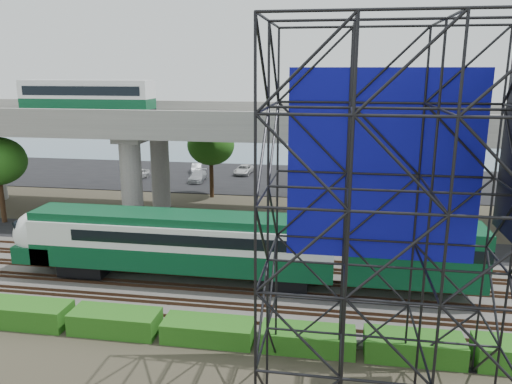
# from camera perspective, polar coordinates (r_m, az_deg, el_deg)

# --- Properties ---
(ground) EXTENTS (140.00, 140.00, 0.00)m
(ground) POSITION_cam_1_polar(r_m,az_deg,el_deg) (30.39, -5.20, -12.24)
(ground) COLOR #474233
(ground) RESTS_ON ground
(ballast_bed) EXTENTS (90.00, 12.00, 0.20)m
(ballast_bed) POSITION_cam_1_polar(r_m,az_deg,el_deg) (32.10, -4.31, -10.54)
(ballast_bed) COLOR slate
(ballast_bed) RESTS_ON ground
(service_road) EXTENTS (90.00, 5.00, 0.08)m
(service_road) POSITION_cam_1_polar(r_m,az_deg,el_deg) (39.83, -1.44, -5.65)
(service_road) COLOR black
(service_road) RESTS_ON ground
(parking_lot) EXTENTS (90.00, 18.00, 0.08)m
(parking_lot) POSITION_cam_1_polar(r_m,az_deg,el_deg) (62.22, 2.59, 1.51)
(parking_lot) COLOR black
(parking_lot) RESTS_ON ground
(harbor_water) EXTENTS (140.00, 40.00, 0.03)m
(harbor_water) POSITION_cam_1_polar(r_m,az_deg,el_deg) (83.74, 4.38, 4.68)
(harbor_water) COLOR slate
(harbor_water) RESTS_ON ground
(rail_tracks) EXTENTS (90.00, 9.52, 0.16)m
(rail_tracks) POSITION_cam_1_polar(r_m,az_deg,el_deg) (32.03, -4.31, -10.25)
(rail_tracks) COLOR #472D1E
(rail_tracks) RESTS_ON ballast_bed
(commuter_train) EXTENTS (29.30, 3.06, 4.30)m
(commuter_train) POSITION_cam_1_polar(r_m,az_deg,el_deg) (31.11, -4.85, -5.84)
(commuter_train) COLOR black
(commuter_train) RESTS_ON rail_tracks
(overpass) EXTENTS (80.00, 12.00, 12.40)m
(overpass) POSITION_cam_1_polar(r_m,az_deg,el_deg) (43.46, -1.60, 7.09)
(overpass) COLOR #9E9B93
(overpass) RESTS_ON ground
(scaffold_tower) EXTENTS (9.36, 6.36, 15.00)m
(scaffold_tower) POSITION_cam_1_polar(r_m,az_deg,el_deg) (19.41, 14.72, -4.22)
(scaffold_tower) COLOR black
(scaffold_tower) RESTS_ON ground
(hedge_strip) EXTENTS (34.60, 1.80, 1.20)m
(hedge_strip) POSITION_cam_1_polar(r_m,az_deg,el_deg) (26.22, -5.44, -15.39)
(hedge_strip) COLOR #1C5513
(hedge_strip) RESTS_ON ground
(trees) EXTENTS (40.94, 16.94, 7.69)m
(trees) POSITION_cam_1_polar(r_m,az_deg,el_deg) (44.81, -6.01, 3.80)
(trees) COLOR #382314
(trees) RESTS_ON ground
(suv) EXTENTS (6.03, 4.19, 1.53)m
(suv) POSITION_cam_1_polar(r_m,az_deg,el_deg) (41.04, -6.87, -3.97)
(suv) COLOR black
(suv) RESTS_ON service_road
(parked_cars) EXTENTS (37.90, 9.44, 1.28)m
(parked_cars) POSITION_cam_1_polar(r_m,az_deg,el_deg) (61.37, 3.17, 1.95)
(parked_cars) COLOR #BABABA
(parked_cars) RESTS_ON parking_lot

